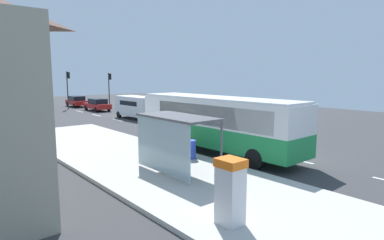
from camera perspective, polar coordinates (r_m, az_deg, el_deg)
The scene contains 22 objects.
ground_plane at distance 28.81m, azimuth -8.78°, elevation -1.14°, with size 56.00×92.00×0.04m, color #38383A.
sidewalk_platform at distance 15.52m, azimuth -5.94°, elevation -8.48°, with size 6.20×30.00×0.18m, color beige.
lane_stripe_seg_1 at distance 18.20m, azimuth 17.50°, elevation -6.63°, with size 0.16×2.20×0.01m, color silver.
lane_stripe_seg_2 at distance 21.21m, azimuth 6.03°, elevation -4.26°, with size 0.16×2.20×0.01m, color silver.
lane_stripe_seg_3 at distance 24.87m, azimuth -2.29°, elevation -2.42°, with size 0.16×2.20×0.01m, color silver.
lane_stripe_seg_4 at distance 28.93m, azimuth -8.36°, elevation -1.04°, with size 0.16×2.20×0.01m, color silver.
lane_stripe_seg_5 at distance 33.25m, azimuth -12.89°, elevation 0.00°, with size 0.16×2.20×0.01m, color silver.
lane_stripe_seg_6 at distance 37.74m, azimuth -16.36°, elevation 0.80°, with size 0.16×2.20×0.01m, color silver.
lane_stripe_seg_7 at distance 42.35m, azimuth -19.09°, elevation 1.42°, with size 0.16×2.20×0.01m, color silver.
bus at distance 18.81m, azimuth 4.17°, elevation -0.11°, with size 2.75×11.06×3.21m.
white_van at distance 33.66m, azimuth -9.67°, elevation 2.47°, with size 2.24×5.29×2.30m.
sedan_near at distance 42.45m, azimuth -16.24°, elevation 2.62°, with size 1.88×4.42×1.52m.
sedan_far at distance 48.83m, azimuth -19.53°, elevation 3.13°, with size 1.98×4.46×1.52m.
ticket_machine at distance 9.56m, azimuth 6.72°, elevation -12.25°, with size 0.66×0.76×1.94m.
recycling_bin_blue at distance 16.84m, azimuth -0.19°, elevation -5.15°, with size 0.52×0.52×0.95m, color blue.
recycling_bin_orange at distance 17.37m, azimuth -1.67°, elevation -4.75°, with size 0.52×0.52×0.95m, color orange.
recycling_bin_green at distance 17.91m, azimuth -3.07°, elevation -4.37°, with size 0.52×0.52×0.95m, color green.
recycling_bin_red at distance 18.47m, azimuth -4.37°, elevation -4.01°, with size 0.52×0.52×0.95m, color red.
traffic_light_near_side at distance 46.40m, azimuth -14.24°, elevation 6.05°, with size 0.49×0.28×4.73m.
traffic_light_far_side at distance 44.12m, azimuth -24.85°, elevation 5.55°, with size 0.49×0.28×4.82m.
traffic_light_median at distance 45.92m, azimuth -20.89°, elevation 5.90°, with size 0.49×0.28×4.92m.
bus_shelter at distance 14.18m, azimuth -3.59°, elevation -1.69°, with size 1.80×4.00×2.50m.
Camera 1 is at (-14.70, -10.37, 4.45)m, focal length 30.46 mm.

